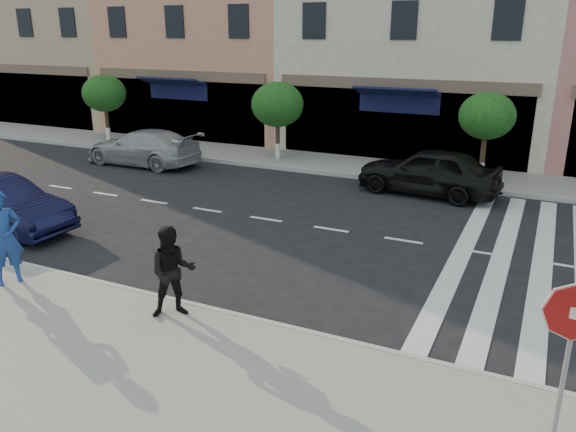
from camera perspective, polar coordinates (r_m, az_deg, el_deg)
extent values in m
plane|color=black|center=(11.96, -2.61, -7.23)|extent=(120.00, 120.00, 0.00)
cube|color=gray|center=(9.23, -14.00, -15.76)|extent=(60.00, 4.50, 0.15)
cube|color=gray|center=(21.73, 11.12, 4.51)|extent=(60.00, 3.00, 0.15)
cube|color=tan|center=(37.92, -21.40, 18.50)|extent=(12.00, 9.00, 12.00)
cube|color=beige|center=(27.09, 14.21, 18.60)|extent=(11.00, 9.00, 11.00)
cylinder|color=#473323|center=(28.19, -17.89, 8.99)|extent=(0.18, 0.18, 1.65)
cylinder|color=silver|center=(28.28, -17.78, 7.94)|extent=(0.20, 0.20, 0.60)
ellipsoid|color=#124113|center=(28.02, -18.17, 11.76)|extent=(2.00, 2.00, 1.70)
cylinder|color=#473323|center=(23.07, -1.06, 7.87)|extent=(0.18, 0.18, 1.60)
cylinder|color=silver|center=(23.16, -1.05, 6.66)|extent=(0.20, 0.20, 0.60)
ellipsoid|color=#124113|center=(22.86, -1.08, 11.26)|extent=(2.10, 2.10, 1.79)
cylinder|color=#473323|center=(20.83, 19.17, 5.85)|extent=(0.18, 0.18, 1.71)
cylinder|color=silver|center=(20.95, 19.01, 4.38)|extent=(0.20, 0.20, 0.60)
ellipsoid|color=#124113|center=(20.60, 19.57, 9.58)|extent=(1.90, 1.90, 1.62)
cylinder|color=gray|center=(8.01, 26.30, -13.90)|extent=(0.08, 0.08, 2.00)
cylinder|color=white|center=(7.62, 27.18, -8.67)|extent=(0.77, 0.17, 0.78)
cylinder|color=#9E1411|center=(7.60, 27.18, -8.74)|extent=(0.72, 0.17, 0.73)
cube|color=white|center=(7.57, 27.18, -8.83)|extent=(0.41, 0.10, 0.15)
imported|color=navy|center=(12.84, -26.91, -1.97)|extent=(0.77, 0.86, 1.98)
imported|color=black|center=(10.40, -11.65, -5.60)|extent=(1.06, 1.03, 1.72)
imported|color=#A6A7AC|center=(23.28, -14.52, 6.77)|extent=(4.89, 2.07, 1.41)
imported|color=black|center=(18.94, 14.10, 4.44)|extent=(4.73, 2.30, 1.56)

